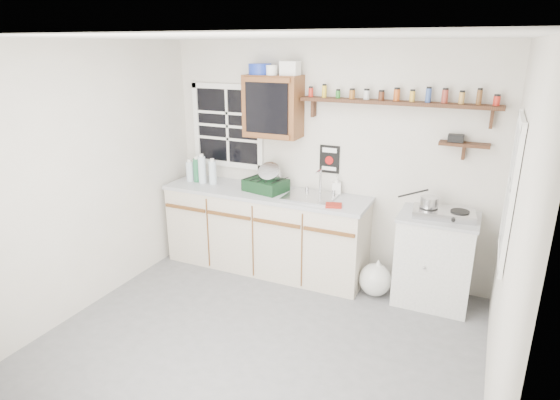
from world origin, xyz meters
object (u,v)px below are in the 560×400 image
Objects in this scene: dish_rack at (267,182)px; spice_shelf at (398,102)px; hotplate at (444,213)px; main_cabinet at (265,230)px; right_cabinet at (434,259)px; upper_cabinet at (273,107)px.

spice_shelf is at bearing 20.35° from dish_rack.
main_cabinet is at bearing 174.02° from hotplate.
dish_rack is (-1.82, -0.00, 0.57)m from right_cabinet.
dish_rack is (0.02, 0.02, 0.56)m from main_cabinet.
hotplate is (1.87, 0.01, 0.49)m from main_cabinet.
upper_cabinet is 1.10× the size of hotplate.
dish_rack reaches higher than right_cabinet.
spice_shelf reaches higher than right_cabinet.
dish_rack is 1.86m from hotplate.
upper_cabinet is 1.30m from spice_shelf.
spice_shelf reaches higher than main_cabinet.
hotplate is (1.84, -0.14, -0.88)m from upper_cabinet.
dish_rack is at bearing 53.52° from main_cabinet.
main_cabinet is 3.92× the size of hotplate.
hotplate reaches higher than right_cabinet.
spice_shelf is at bearing 159.85° from right_cabinet.
dish_rack is at bearing -171.69° from spice_shelf.
main_cabinet is 1.84m from right_cabinet.
right_cabinet is at bearing 144.86° from hotplate.
right_cabinet is 1.91m from dish_rack.
upper_cabinet is at bearing 176.24° from right_cabinet.
main_cabinet is at bearing -114.44° from dish_rack.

